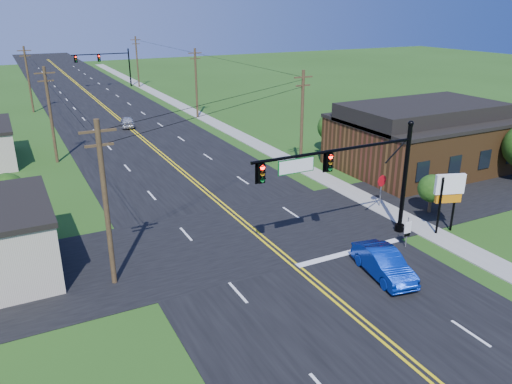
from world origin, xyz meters
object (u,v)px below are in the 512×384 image
signal_mast_far (105,62)px  route_sign (407,230)px  signal_mast_main (349,173)px  stop_sign (382,184)px  blue_car (384,264)px

signal_mast_far → route_sign: signal_mast_far is taller
signal_mast_main → stop_sign: size_ratio=4.51×
route_sign → stop_sign: bearing=66.7°
signal_mast_far → blue_car: size_ratio=2.36×
signal_mast_far → stop_sign: size_ratio=4.38×
signal_mast_far → route_sign: 74.16m
blue_car → signal_mast_far: bearing=99.0°
signal_mast_far → signal_mast_main: bearing=-90.1°
signal_mast_far → blue_car: bearing=-90.4°
signal_mast_far → blue_car: (-0.54, -76.09, -3.78)m
blue_car → stop_sign: stop_sign is taller
stop_sign → signal_mast_main: bearing=-155.4°
blue_car → signal_mast_main: bearing=93.2°
signal_mast_far → blue_car: signal_mast_far is taller
blue_car → route_sign: bearing=39.3°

